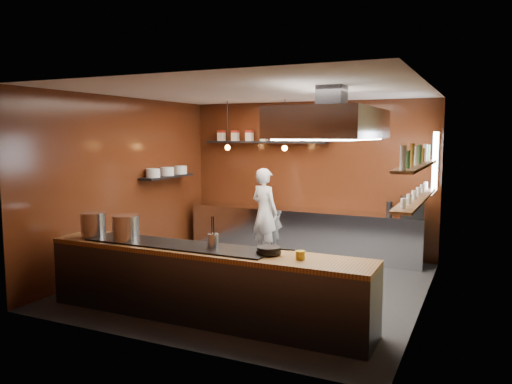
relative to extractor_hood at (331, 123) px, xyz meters
The scene contains 26 objects.
floor 2.85m from the extractor_hood, 162.90° to the left, with size 5.00×5.00×0.00m, color black.
back_wall 3.33m from the extractor_hood, 114.15° to the left, with size 5.00×5.00×0.00m, color black.
left_wall 3.95m from the extractor_hood, behind, with size 5.00×5.00×0.00m, color black.
right_wall 1.62m from the extractor_hood, 18.43° to the left, with size 5.00×5.00×0.00m, color #474128.
ceiling 1.45m from the extractor_hood, 162.90° to the left, with size 5.00×5.00×0.00m, color silver.
window_pane 2.47m from the extractor_hood, 61.29° to the left, with size 1.00×1.00×0.00m, color white.
prep_counter 3.54m from the extractor_hood, 116.83° to the left, with size 4.60×0.65×0.90m, color silver.
pass_counter 2.70m from the extractor_hood, 137.38° to the right, with size 4.40×0.72×0.94m.
tin_shelf 3.54m from the extractor_hood, 128.56° to the left, with size 2.60×0.26×0.04m, color black.
plate_shelf 4.02m from the extractor_hood, 158.96° to the left, with size 0.30×1.40×0.04m, color black.
bottle_shelf_upper 1.38m from the extractor_hood, 33.94° to the left, with size 0.26×2.80×0.04m, color brown.
bottle_shelf_lower 1.64m from the extractor_hood, 33.94° to the left, with size 0.26×2.80×0.04m, color brown.
extractor_hood is the anchor object (origin of this frame).
pendant_left 3.44m from the extractor_hood, 142.13° to the left, with size 0.10×0.10×0.95m.
pendant_right 2.60m from the extractor_hood, 125.54° to the left, with size 0.10×0.10×0.95m.
storage_tins 3.44m from the extractor_hood, 126.60° to the left, with size 2.43×0.13×0.22m.
plate_stacks 3.99m from the extractor_hood, 158.96° to the left, with size 0.26×1.16×0.16m.
bottles 1.33m from the extractor_hood, 33.94° to the left, with size 0.06×2.66×0.24m.
wine_glasses 1.59m from the extractor_hood, 33.94° to the left, with size 0.07×2.37×0.13m.
stockpot_large 3.58m from the extractor_hood, 157.55° to the right, with size 0.34×0.34×0.33m, color #B8BABF.
stockpot_small 3.10m from the extractor_hood, 152.21° to the right, with size 0.36×0.36×0.34m, color silver.
utensil_crock 2.22m from the extractor_hood, 134.24° to the right, with size 0.14×0.14×0.18m, color silver.
frying_pan 1.96m from the extractor_hood, 109.05° to the right, with size 0.48×0.31×0.08m.
butter_jar 1.96m from the extractor_hood, 89.23° to the right, with size 0.11×0.11×0.10m, color gold.
espresso_machine 3.02m from the extractor_hood, 73.56° to the left, with size 0.36×0.34×0.36m, color black.
chef 3.38m from the extractor_hood, 131.49° to the left, with size 0.62×0.41×1.71m, color white.
Camera 1 is at (3.22, -6.93, 2.35)m, focal length 35.00 mm.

